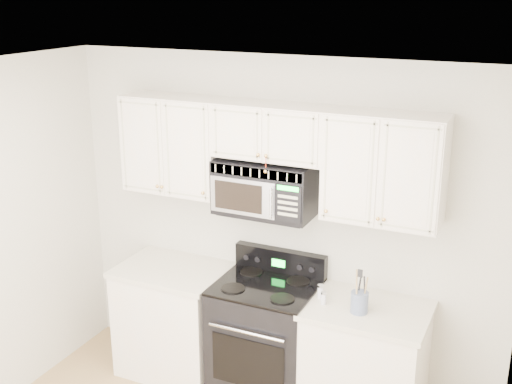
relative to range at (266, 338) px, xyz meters
The scene contains 9 objects.
room 1.65m from the range, 90.88° to the right, with size 3.51×3.51×2.61m.
base_cabinet_left 0.82m from the range, behind, with size 0.86×0.65×0.92m.
base_cabinet_right 0.78m from the range, ahead, with size 0.86×0.65×0.92m.
range is the anchor object (origin of this frame).
upper_cabinets 1.46m from the range, 98.48° to the left, with size 2.44×0.37×0.75m.
microwave 1.18m from the range, 119.08° to the left, with size 0.73×0.41×0.40m.
utensil_crock 0.91m from the range, ahead, with size 0.12×0.12×0.32m.
shaker_salt 0.65m from the range, ahead, with size 0.04×0.04×0.11m.
shaker_pepper 0.68m from the range, ahead, with size 0.04×0.04×0.09m.
Camera 1 is at (1.77, -2.54, 3.06)m, focal length 45.00 mm.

